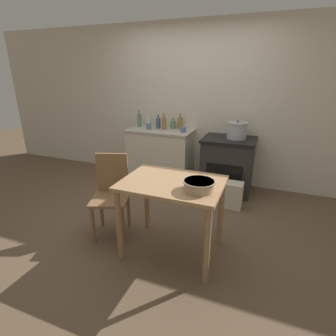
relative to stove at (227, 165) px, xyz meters
name	(u,v)px	position (x,y,z in m)	size (l,w,h in m)	color
ground_plane	(157,220)	(-0.66, -1.25, -0.43)	(14.00, 14.00, 0.00)	brown
wall_back	(195,105)	(-0.66, 0.34, 0.85)	(8.00, 0.07, 2.55)	beige
counter_cabinet	(160,155)	(-1.16, 0.04, 0.02)	(1.10, 0.56, 0.89)	beige
stove	(227,165)	(0.00, 0.00, 0.00)	(0.78, 0.65, 0.85)	#2D2B28
work_table	(172,194)	(-0.26, -1.75, 0.24)	(0.97, 0.71, 0.80)	#A87F56
chair	(111,193)	(-1.04, -1.65, 0.07)	(0.51, 0.51, 0.93)	olive
flour_sack	(231,195)	(0.16, -0.54, -0.25)	(0.30, 0.21, 0.36)	beige
stock_pot	(237,130)	(0.10, 0.02, 0.55)	(0.30, 0.30, 0.27)	#A8A8AD
mixing_bowl_large	(199,185)	(0.03, -1.85, 0.42)	(0.29, 0.29, 0.09)	tan
bottle_far_left	(139,120)	(-1.59, 0.14, 0.57)	(0.07, 0.07, 0.29)	#517F5B
bottle_left	(158,123)	(-1.23, 0.13, 0.55)	(0.08, 0.08, 0.23)	#3D5675
bottle_mid_left	(173,125)	(-0.98, 0.19, 0.52)	(0.08, 0.08, 0.17)	#517F5B
bottle_center_left	(180,123)	(-0.86, 0.21, 0.56)	(0.08, 0.08, 0.26)	olive
bottle_center	(164,123)	(-1.11, 0.09, 0.56)	(0.08, 0.08, 0.27)	olive
bottle_center_right	(148,122)	(-1.45, 0.20, 0.53)	(0.06, 0.06, 0.19)	silver
cup_mid_right	(183,130)	(-0.73, -0.01, 0.50)	(0.09, 0.09, 0.08)	#4C6B99
cup_right	(149,126)	(-1.35, 0.01, 0.51)	(0.08, 0.08, 0.10)	#4C6B99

